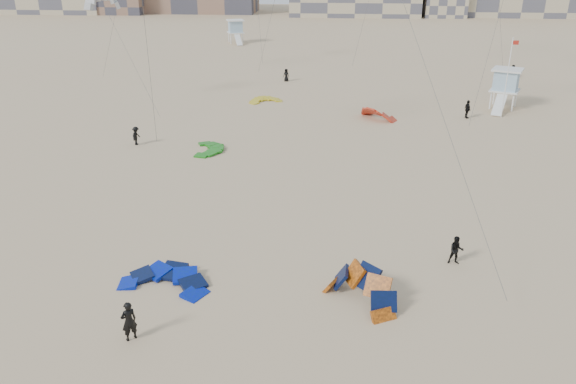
# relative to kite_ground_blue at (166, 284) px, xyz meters

# --- Properties ---
(ground) EXTENTS (320.00, 320.00, 0.00)m
(ground) POSITION_rel_kite_ground_blue_xyz_m (1.46, -2.05, 0.00)
(ground) COLOR tan
(ground) RESTS_ON ground
(kite_ground_blue) EXTENTS (4.81, 5.00, 1.68)m
(kite_ground_blue) POSITION_rel_kite_ground_blue_xyz_m (0.00, 0.00, 0.00)
(kite_ground_blue) COLOR #000AC3
(kite_ground_blue) RESTS_ON ground
(kite_ground_orange) EXTENTS (5.52, 5.52, 3.87)m
(kite_ground_orange) POSITION_rel_kite_ground_blue_xyz_m (9.47, -0.58, 0.00)
(kite_ground_orange) COLOR orange
(kite_ground_orange) RESTS_ON ground
(kite_ground_green) EXTENTS (4.13, 3.93, 0.66)m
(kite_ground_green) POSITION_rel_kite_ground_blue_xyz_m (-2.38, 20.08, 0.00)
(kite_ground_green) COLOR #167D18
(kite_ground_green) RESTS_ON ground
(kite_ground_red_far) EXTENTS (5.46, 5.46, 3.59)m
(kite_ground_red_far) POSITION_rel_kite_ground_blue_xyz_m (12.06, 30.91, 0.00)
(kite_ground_red_far) COLOR #E5471C
(kite_ground_red_far) RESTS_ON ground
(kite_ground_yellow) EXTENTS (4.54, 4.62, 1.21)m
(kite_ground_yellow) POSITION_rel_kite_ground_blue_xyz_m (0.27, 36.58, 0.00)
(kite_ground_yellow) COLOR gold
(kite_ground_yellow) RESTS_ON ground
(kitesurfer_main) EXTENTS (0.79, 0.78, 1.83)m
(kitesurfer_main) POSITION_rel_kite_ground_blue_xyz_m (-0.22, -4.26, 0.92)
(kitesurfer_main) COLOR black
(kitesurfer_main) RESTS_ON ground
(kitesurfer_b) EXTENTS (0.77, 0.61, 1.56)m
(kitesurfer_b) POSITION_rel_kite_ground_blue_xyz_m (14.54, 3.34, 0.78)
(kitesurfer_b) COLOR black
(kitesurfer_b) RESTS_ON ground
(kitesurfer_c) EXTENTS (0.73, 1.09, 1.57)m
(kitesurfer_c) POSITION_rel_kite_ground_blue_xyz_m (-8.68, 20.94, 0.79)
(kitesurfer_c) COLOR black
(kitesurfer_c) RESTS_ON ground
(kitesurfer_d) EXTENTS (0.69, 1.12, 1.79)m
(kitesurfer_d) POSITION_rel_kite_ground_blue_xyz_m (20.76, 31.84, 0.89)
(kitesurfer_d) COLOR black
(kitesurfer_d) RESTS_ON ground
(kitesurfer_e) EXTENTS (0.87, 0.69, 1.55)m
(kitesurfer_e) POSITION_rel_kite_ground_blue_xyz_m (1.57, 47.15, 0.78)
(kitesurfer_e) COLOR black
(kitesurfer_e) RESTS_ON ground
(kitesurfer_f) EXTENTS (1.23, 1.52, 1.62)m
(kitesurfer_f) POSITION_rel_kite_ground_blue_xyz_m (30.54, 52.20, 0.81)
(kitesurfer_f) COLOR black
(kitesurfer_f) RESTS_ON ground
(kite_fly_grey) EXTENTS (10.02, 10.70, 10.69)m
(kite_fly_grey) POSITION_rel_kite_ground_blue_xyz_m (-15.76, 34.37, 10.34)
(kite_fly_grey) COLOR #B8B8B8
(kite_fly_grey) RESTS_ON ground
(lifeguard_tower_near) EXTENTS (3.75, 6.03, 4.05)m
(lifeguard_tower_near) POSITION_rel_kite_ground_blue_xyz_m (25.29, 36.25, 2.01)
(lifeguard_tower_near) COLOR white
(lifeguard_tower_near) RESTS_ON ground
(lifeguard_tower_far) EXTENTS (3.60, 5.87, 3.97)m
(lifeguard_tower_far) POSITION_rel_kite_ground_blue_xyz_m (-10.34, 78.17, 1.97)
(lifeguard_tower_far) COLOR white
(lifeguard_tower_far) RESTS_ON ground
(flagpole) EXTENTS (0.62, 0.10, 7.68)m
(flagpole) POSITION_rel_kite_ground_blue_xyz_m (24.24, 32.49, 4.04)
(flagpole) COLOR white
(flagpole) RESTS_ON ground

